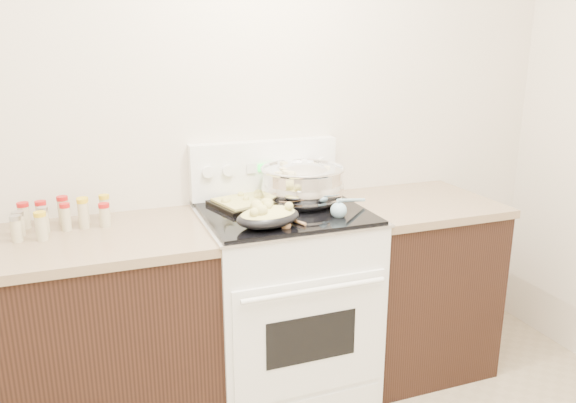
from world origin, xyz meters
name	(u,v)px	position (x,y,z in m)	size (l,w,h in m)	color
room_shell	(371,40)	(0.00, 0.00, 1.70)	(4.10, 3.60, 2.75)	beige
counter_left	(108,333)	(-0.48, 1.43, 0.46)	(0.93, 0.67, 0.92)	black
counter_right	(412,282)	(1.08, 1.43, 0.46)	(0.73, 0.67, 0.92)	black
kitchen_range	(284,299)	(0.35, 1.42, 0.49)	(0.78, 0.73, 1.22)	white
mixing_bowl	(302,185)	(0.47, 1.49, 1.04)	(0.47, 0.47, 0.24)	silver
roasting_pan	(268,215)	(0.20, 1.22, 0.99)	(0.33, 0.27, 0.11)	black
baking_sheet	(253,201)	(0.24, 1.57, 0.96)	(0.44, 0.36, 0.05)	black
wooden_spoon	(286,222)	(0.28, 1.21, 0.95)	(0.11, 0.24, 0.04)	tan
blue_ladle	(340,209)	(0.56, 1.25, 0.97)	(0.24, 0.17, 0.09)	#82ABC2
spice_jars	(59,216)	(-0.63, 1.57, 0.98)	(0.40, 0.24, 0.13)	#BFB28C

